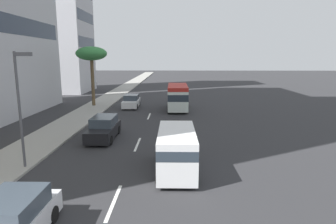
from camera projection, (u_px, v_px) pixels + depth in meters
name	position (u px, v px, depth m)	size (l,w,h in m)	color
ground_plane	(154.00, 105.00, 37.49)	(198.00, 198.00, 0.00)	#2D2D30
sidewalk_right	(99.00, 104.00, 37.60)	(162.00, 3.51, 0.15)	#9E9B93
lane_stripe_near	(114.00, 202.00, 12.42)	(3.20, 0.16, 0.01)	silver
lane_stripe_mid	(138.00, 144.00, 20.63)	(3.20, 0.16, 0.01)	silver
lane_stripe_far	(149.00, 116.00, 30.45)	(3.20, 0.16, 0.01)	silver
car_lead	(131.00, 101.00, 35.66)	(4.28, 1.86, 1.58)	white
van_second	(177.00, 148.00, 15.52)	(5.00, 2.09, 2.29)	white
car_third	(10.00, 222.00, 9.56)	(4.19, 1.96, 1.60)	silver
minibus_fourth	(178.00, 96.00, 34.15)	(6.64, 2.39, 2.90)	silver
car_fifth	(104.00, 128.00, 22.00)	(4.76, 1.87, 1.69)	black
palm_tree	(91.00, 55.00, 35.37)	(3.78, 3.78, 7.28)	brown
street_lamp	(20.00, 97.00, 15.35)	(0.24, 0.97, 6.29)	#4C4C51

